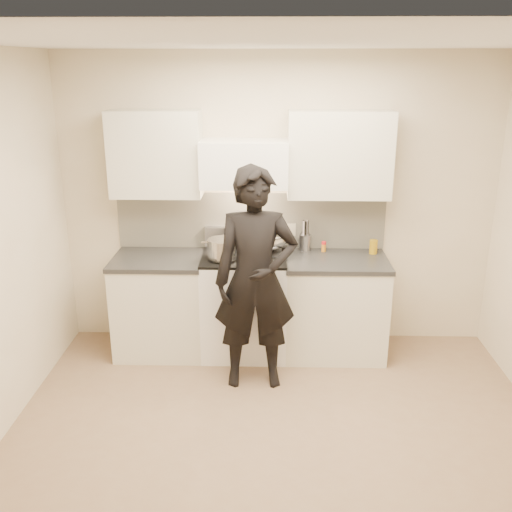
# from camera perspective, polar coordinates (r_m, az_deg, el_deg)

# --- Properties ---
(ground_plane) EXTENTS (4.00, 4.00, 0.00)m
(ground_plane) POSITION_cam_1_polar(r_m,az_deg,el_deg) (4.28, 2.21, -18.35)
(ground_plane) COLOR #846B51
(room_shell) EXTENTS (4.04, 3.54, 2.70)m
(room_shell) POSITION_cam_1_polar(r_m,az_deg,el_deg) (3.92, 1.60, 4.18)
(room_shell) COLOR beige
(room_shell) RESTS_ON ground
(stove) EXTENTS (0.76, 0.65, 0.96)m
(stove) POSITION_cam_1_polar(r_m,az_deg,el_deg) (5.29, -1.15, -4.76)
(stove) COLOR white
(stove) RESTS_ON ground
(counter_right) EXTENTS (0.92, 0.67, 0.92)m
(counter_right) POSITION_cam_1_polar(r_m,az_deg,el_deg) (5.32, 7.85, -4.95)
(counter_right) COLOR beige
(counter_right) RESTS_ON ground
(counter_left) EXTENTS (0.82, 0.67, 0.92)m
(counter_left) POSITION_cam_1_polar(r_m,az_deg,el_deg) (5.38, -9.50, -4.75)
(counter_left) COLOR beige
(counter_left) RESTS_ON ground
(wok) EXTENTS (0.42, 0.51, 0.34)m
(wok) POSITION_cam_1_polar(r_m,az_deg,el_deg) (5.20, 1.07, 1.84)
(wok) COLOR #B2B2B2
(wok) RESTS_ON stove
(stock_pot) EXTENTS (0.37, 0.28, 0.17)m
(stock_pot) POSITION_cam_1_polar(r_m,az_deg,el_deg) (4.98, -3.37, 0.74)
(stock_pot) COLOR #B2B2B2
(stock_pot) RESTS_ON stove
(utensil_crock) EXTENTS (0.11, 0.11, 0.29)m
(utensil_crock) POSITION_cam_1_polar(r_m,az_deg,el_deg) (5.34, 4.91, 1.50)
(utensil_crock) COLOR #A5A7B2
(utensil_crock) RESTS_ON counter_right
(spice_jar) EXTENTS (0.04, 0.04, 0.10)m
(spice_jar) POSITION_cam_1_polar(r_m,az_deg,el_deg) (5.32, 6.79, 0.95)
(spice_jar) COLOR orange
(spice_jar) RESTS_ON counter_right
(oil_glass) EXTENTS (0.07, 0.07, 0.13)m
(oil_glass) POSITION_cam_1_polar(r_m,az_deg,el_deg) (5.33, 11.66, 0.91)
(oil_glass) COLOR #A67F10
(oil_glass) RESTS_ON counter_right
(person) EXTENTS (0.70, 0.49, 1.85)m
(person) POSITION_cam_1_polar(r_m,az_deg,el_deg) (4.60, -0.04, -2.40)
(person) COLOR black
(person) RESTS_ON ground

